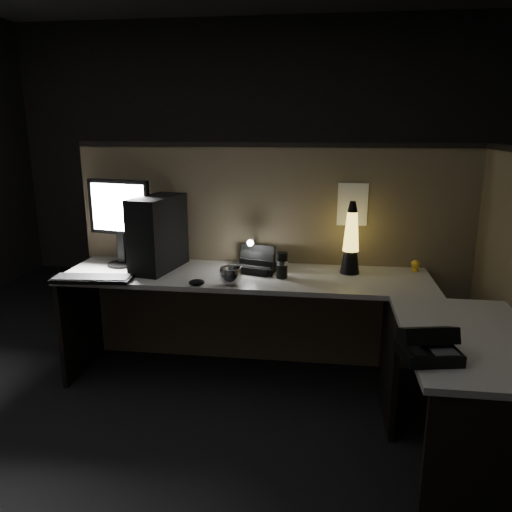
# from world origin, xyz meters

# --- Properties ---
(floor) EXTENTS (6.00, 6.00, 0.00)m
(floor) POSITION_xyz_m (0.00, 0.00, 0.00)
(floor) COLOR black
(floor) RESTS_ON ground
(room_shell) EXTENTS (6.00, 6.00, 6.00)m
(room_shell) POSITION_xyz_m (0.00, 0.00, 1.62)
(room_shell) COLOR silver
(room_shell) RESTS_ON ground
(partition_back) EXTENTS (2.66, 0.06, 1.50)m
(partition_back) POSITION_xyz_m (0.00, 0.93, 0.75)
(partition_back) COLOR brown
(partition_back) RESTS_ON ground
(desk) EXTENTS (2.60, 1.60, 0.73)m
(desk) POSITION_xyz_m (0.18, 0.25, 0.58)
(desk) COLOR #BAB8B0
(desk) RESTS_ON ground
(pc_tower) EXTENTS (0.28, 0.48, 0.47)m
(pc_tower) POSITION_xyz_m (-0.72, 0.65, 0.97)
(pc_tower) COLOR black
(pc_tower) RESTS_ON desk
(monitor) EXTENTS (0.44, 0.19, 0.57)m
(monitor) POSITION_xyz_m (-1.00, 0.71, 1.07)
(monitor) COLOR black
(monitor) RESTS_ON desk
(keyboard) EXTENTS (0.48, 0.20, 0.02)m
(keyboard) POSITION_xyz_m (-1.04, 0.34, 0.74)
(keyboard) COLOR black
(keyboard) RESTS_ON desk
(mouse) EXTENTS (0.11, 0.09, 0.04)m
(mouse) POSITION_xyz_m (-0.40, 0.34, 0.75)
(mouse) COLOR black
(mouse) RESTS_ON desk
(clip_lamp) EXTENTS (0.04, 0.16, 0.21)m
(clip_lamp) POSITION_xyz_m (-0.13, 0.73, 0.85)
(clip_lamp) COLOR white
(clip_lamp) RESTS_ON desk
(organizer) EXTENTS (0.28, 0.26, 0.18)m
(organizer) POSITION_xyz_m (-0.09, 0.69, 0.77)
(organizer) COLOR black
(organizer) RESTS_ON desk
(lava_lamp) EXTENTS (0.12, 0.12, 0.46)m
(lava_lamp) POSITION_xyz_m (0.50, 0.72, 0.92)
(lava_lamp) COLOR black
(lava_lamp) RESTS_ON desk
(travel_mug) EXTENTS (0.07, 0.07, 0.16)m
(travel_mug) POSITION_xyz_m (0.09, 0.55, 0.81)
(travel_mug) COLOR black
(travel_mug) RESTS_ON desk
(steel_mug) EXTENTS (0.17, 0.17, 0.11)m
(steel_mug) POSITION_xyz_m (-0.20, 0.38, 0.78)
(steel_mug) COLOR silver
(steel_mug) RESTS_ON desk
(figurine) EXTENTS (0.06, 0.06, 0.06)m
(figurine) POSITION_xyz_m (0.92, 0.81, 0.78)
(figurine) COLOR yellow
(figurine) RESTS_ON desk
(pinned_paper) EXTENTS (0.19, 0.00, 0.28)m
(pinned_paper) POSITION_xyz_m (0.51, 0.90, 1.14)
(pinned_paper) COLOR white
(pinned_paper) RESTS_ON partition_back
(desk_phone) EXTENTS (0.25, 0.26, 0.13)m
(desk_phone) POSITION_xyz_m (0.76, -0.44, 0.78)
(desk_phone) COLOR black
(desk_phone) RESTS_ON desk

